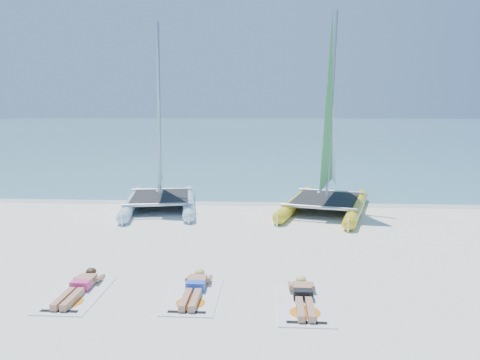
# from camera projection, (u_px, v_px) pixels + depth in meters

# --- Properties ---
(ground) EXTENTS (140.00, 140.00, 0.00)m
(ground) POSITION_uv_depth(u_px,v_px,m) (208.00, 243.00, 12.78)
(ground) COLOR white
(ground) RESTS_ON ground
(sea) EXTENTS (140.00, 115.00, 0.01)m
(sea) POSITION_uv_depth(u_px,v_px,m) (260.00, 129.00, 74.86)
(sea) COLOR #6CA6B4
(sea) RESTS_ON ground
(wet_sand_strip) EXTENTS (140.00, 1.40, 0.01)m
(wet_sand_strip) POSITION_uv_depth(u_px,v_px,m) (226.00, 202.00, 18.20)
(wet_sand_strip) COLOR silver
(wet_sand_strip) RESTS_ON ground
(catamaran_blue) EXTENTS (3.31, 5.50, 7.03)m
(catamaran_blue) POSITION_uv_depth(u_px,v_px,m) (159.00, 151.00, 16.83)
(catamaran_blue) COLOR #ABCCE1
(catamaran_blue) RESTS_ON ground
(catamaran_yellow) EXTENTS (3.91, 5.93, 7.36)m
(catamaran_yellow) POSITION_uv_depth(u_px,v_px,m) (329.00, 145.00, 16.71)
(catamaran_yellow) COLOR yellow
(catamaran_yellow) RESTS_ON ground
(towel_a) EXTENTS (1.00, 1.85, 0.02)m
(towel_a) POSITION_uv_depth(u_px,v_px,m) (76.00, 295.00, 9.23)
(towel_a) COLOR white
(towel_a) RESTS_ON ground
(sunbather_a) EXTENTS (0.37, 1.73, 0.26)m
(sunbather_a) POSITION_uv_depth(u_px,v_px,m) (80.00, 286.00, 9.40)
(sunbather_a) COLOR tan
(sunbather_a) RESTS_ON towel_a
(towel_b) EXTENTS (1.00, 1.85, 0.02)m
(towel_b) POSITION_uv_depth(u_px,v_px,m) (193.00, 296.00, 9.18)
(towel_b) COLOR white
(towel_b) RESTS_ON ground
(sunbather_b) EXTENTS (0.37, 1.73, 0.26)m
(sunbather_b) POSITION_uv_depth(u_px,v_px,m) (195.00, 287.00, 9.36)
(sunbather_b) COLOR tan
(sunbather_b) RESTS_ON towel_b
(towel_c) EXTENTS (1.00, 1.85, 0.02)m
(towel_c) POSITION_uv_depth(u_px,v_px,m) (304.00, 305.00, 8.78)
(towel_c) COLOR white
(towel_c) RESTS_ON ground
(sunbather_c) EXTENTS (0.37, 1.73, 0.26)m
(sunbather_c) POSITION_uv_depth(u_px,v_px,m) (303.00, 295.00, 8.95)
(sunbather_c) COLOR tan
(sunbather_c) RESTS_ON towel_c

